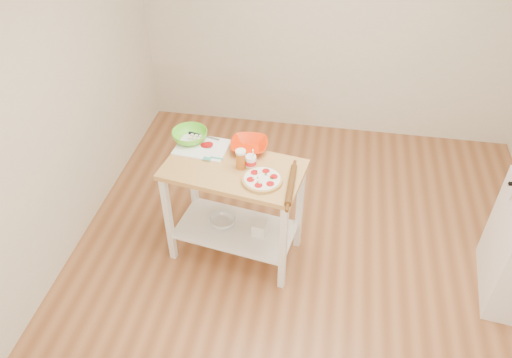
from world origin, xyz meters
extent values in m
cube|color=#985E38|center=(0.00, 0.00, -0.01)|extent=(4.00, 4.50, 0.02)
cube|color=beige|center=(0.00, 2.26, 1.35)|extent=(4.00, 0.02, 2.70)
cube|color=beige|center=(-2.01, 0.00, 1.35)|extent=(0.02, 4.50, 2.70)
cube|color=tan|center=(-0.62, 0.20, 0.88)|extent=(1.11, 0.72, 0.04)
cube|color=white|center=(-0.62, 0.20, 0.25)|extent=(1.02, 0.65, 0.02)
cube|color=white|center=(-1.13, 0.04, 0.43)|extent=(0.06, 0.06, 0.86)
cube|color=white|center=(-1.05, 0.51, 0.43)|extent=(0.06, 0.06, 0.86)
cube|color=white|center=(-0.19, -0.11, 0.43)|extent=(0.06, 0.06, 0.86)
cube|color=white|center=(-0.12, 0.36, 0.43)|extent=(0.06, 0.06, 0.86)
cylinder|color=tan|center=(-0.38, 0.08, 0.91)|extent=(0.30, 0.30, 0.02)
cylinder|color=tan|center=(-0.38, 0.08, 0.92)|extent=(0.30, 0.30, 0.01)
cylinder|color=white|center=(-0.38, 0.08, 0.92)|extent=(0.26, 0.26, 0.01)
cylinder|color=#AB0C0D|center=(-0.30, 0.11, 0.93)|extent=(0.06, 0.06, 0.01)
cylinder|color=#AB0C0D|center=(-0.37, 0.17, 0.93)|extent=(0.06, 0.06, 0.01)
cylinder|color=#AB0C0D|center=(-0.45, 0.14, 0.93)|extent=(0.06, 0.06, 0.01)
cylinder|color=#AB0C0D|center=(-0.46, 0.05, 0.93)|extent=(0.06, 0.06, 0.01)
cylinder|color=#AB0C0D|center=(-0.40, 0.00, 0.93)|extent=(0.06, 0.06, 0.01)
cylinder|color=#AB0C0D|center=(-0.32, 0.03, 0.93)|extent=(0.06, 0.06, 0.01)
sphere|color=white|center=(-0.34, 0.13, 0.93)|extent=(0.04, 0.04, 0.04)
sphere|color=white|center=(-0.42, 0.14, 0.93)|extent=(0.04, 0.04, 0.04)
sphere|color=white|center=(-0.44, 0.07, 0.93)|extent=(0.04, 0.04, 0.04)
sphere|color=white|center=(-0.39, 0.03, 0.93)|extent=(0.04, 0.04, 0.04)
plane|color=#156316|center=(-0.32, 0.09, 0.93)|extent=(0.03, 0.03, 0.00)
plane|color=#156316|center=(-0.36, 0.13, 0.93)|extent=(0.03, 0.03, 0.00)
plane|color=#156316|center=(-0.43, 0.15, 0.93)|extent=(0.04, 0.04, 0.00)
plane|color=#156316|center=(-0.43, 0.08, 0.93)|extent=(0.03, 0.03, 0.00)
plane|color=#156316|center=(-0.40, 0.04, 0.93)|extent=(0.03, 0.03, 0.00)
cube|color=white|center=(-0.92, 0.41, 0.91)|extent=(0.43, 0.34, 0.01)
cube|color=#F4EACC|center=(-1.03, 0.49, 0.92)|extent=(0.03, 0.03, 0.02)
cube|color=#F4EACC|center=(-0.99, 0.48, 0.92)|extent=(0.03, 0.03, 0.02)
cube|color=#F4EACC|center=(-0.96, 0.48, 0.92)|extent=(0.03, 0.03, 0.02)
cube|color=#F4EACC|center=(-1.03, 0.52, 0.92)|extent=(0.03, 0.03, 0.02)
cube|color=#F4EACC|center=(-0.99, 0.52, 0.92)|extent=(0.03, 0.03, 0.02)
cube|color=#F4EACC|center=(-0.96, 0.52, 0.92)|extent=(0.03, 0.03, 0.02)
cylinder|color=#AB0C0D|center=(-0.89, 0.42, 0.92)|extent=(0.07, 0.07, 0.01)
cylinder|color=#AB0C0D|center=(-0.88, 0.42, 0.92)|extent=(0.07, 0.07, 0.01)
cylinder|color=#AB0C0D|center=(-0.86, 0.42, 0.93)|extent=(0.07, 0.07, 0.01)
cube|color=teal|center=(-0.84, 0.26, 0.92)|extent=(0.06, 0.04, 0.01)
cylinder|color=teal|center=(-0.76, 0.27, 0.92)|extent=(0.10, 0.02, 0.01)
cube|color=silver|center=(-0.89, 0.53, 0.91)|extent=(0.18, 0.07, 0.00)
cube|color=black|center=(-1.02, 0.55, 0.92)|extent=(0.10, 0.04, 0.01)
imported|color=red|center=(-0.55, 0.45, 0.94)|extent=(0.31, 0.31, 0.07)
imported|color=#62D52D|center=(-1.03, 0.49, 0.94)|extent=(0.30, 0.30, 0.09)
cylinder|color=#AD5A19|center=(-0.57, 0.21, 0.97)|extent=(0.07, 0.07, 0.13)
cylinder|color=white|center=(-0.57, 0.21, 1.04)|extent=(0.08, 0.08, 0.02)
cylinder|color=white|center=(-0.49, 0.23, 0.95)|extent=(0.08, 0.08, 0.10)
cylinder|color=red|center=(-0.49, 0.23, 0.95)|extent=(0.08, 0.08, 0.04)
cylinder|color=silver|center=(-0.47, 0.23, 1.03)|extent=(0.01, 0.05, 0.10)
cylinder|color=#5B3614|center=(-0.17, 0.05, 0.92)|extent=(0.05, 0.42, 0.05)
imported|color=silver|center=(-0.74, 0.24, 0.29)|extent=(0.29, 0.29, 0.07)
cube|color=white|center=(-0.42, 0.19, 0.31)|extent=(0.12, 0.12, 0.11)
camera|label=1|loc=(0.05, -2.64, 3.19)|focal=35.00mm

